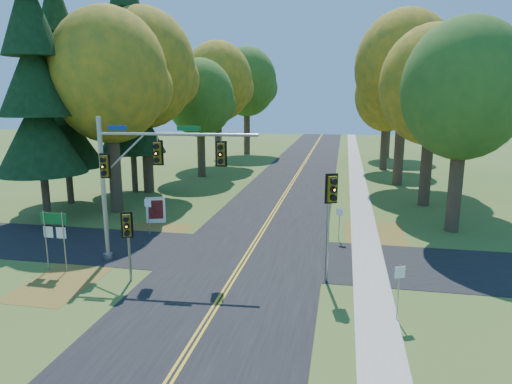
% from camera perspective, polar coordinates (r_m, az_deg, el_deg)
% --- Properties ---
extents(ground, '(160.00, 160.00, 0.00)m').
position_cam_1_polar(ground, '(22.38, -2.14, -9.60)').
color(ground, '#375D20').
rests_on(ground, ground).
extents(road_main, '(8.00, 160.00, 0.02)m').
position_cam_1_polar(road_main, '(22.38, -2.14, -9.57)').
color(road_main, black).
rests_on(road_main, ground).
extents(road_cross, '(60.00, 6.00, 0.02)m').
position_cam_1_polar(road_cross, '(24.20, -1.07, -7.87)').
color(road_cross, black).
rests_on(road_cross, ground).
extents(centerline_left, '(0.10, 160.00, 0.01)m').
position_cam_1_polar(centerline_left, '(22.39, -2.40, -9.52)').
color(centerline_left, gold).
rests_on(centerline_left, road_main).
extents(centerline_right, '(0.10, 160.00, 0.01)m').
position_cam_1_polar(centerline_right, '(22.35, -1.89, -9.56)').
color(centerline_right, gold).
rests_on(centerline_right, road_main).
extents(sidewalk_east, '(1.60, 160.00, 0.06)m').
position_cam_1_polar(sidewalk_east, '(21.91, 14.13, -10.38)').
color(sidewalk_east, '#9E998E').
rests_on(sidewalk_east, ground).
extents(leaf_patch_w_near, '(4.00, 6.00, 0.00)m').
position_cam_1_polar(leaf_patch_w_near, '(27.98, -13.38, -5.45)').
color(leaf_patch_w_near, brown).
rests_on(leaf_patch_w_near, ground).
extents(leaf_patch_e, '(3.50, 8.00, 0.00)m').
position_cam_1_polar(leaf_patch_e, '(27.60, 14.75, -5.77)').
color(leaf_patch_e, brown).
rests_on(leaf_patch_e, ground).
extents(leaf_patch_w_far, '(3.00, 5.00, 0.00)m').
position_cam_1_polar(leaf_patch_w_far, '(22.71, -23.07, -10.25)').
color(leaf_patch_w_far, brown).
rests_on(leaf_patch_w_far, ground).
extents(tree_w_a, '(8.00, 8.00, 14.15)m').
position_cam_1_polar(tree_w_a, '(33.66, -17.74, 13.56)').
color(tree_w_a, '#38281C').
rests_on(tree_w_a, ground).
extents(tree_e_a, '(7.20, 7.20, 12.73)m').
position_cam_1_polar(tree_e_a, '(29.83, 24.66, 11.50)').
color(tree_e_a, '#38281C').
rests_on(tree_e_a, ground).
extents(tree_w_b, '(8.60, 8.60, 15.38)m').
position_cam_1_polar(tree_w_b, '(40.16, -13.76, 14.69)').
color(tree_w_b, '#38281C').
rests_on(tree_w_b, ground).
extents(tree_e_b, '(7.60, 7.60, 13.33)m').
position_cam_1_polar(tree_e_b, '(36.38, 21.28, 12.23)').
color(tree_e_b, '#38281C').
rests_on(tree_e_b, ground).
extents(tree_w_c, '(6.80, 6.80, 11.91)m').
position_cam_1_polar(tree_w_c, '(46.97, -6.92, 11.54)').
color(tree_w_c, '#38281C').
rests_on(tree_w_c, ground).
extents(tree_e_c, '(8.80, 8.80, 15.79)m').
position_cam_1_polar(tree_e_c, '(44.32, 18.17, 14.54)').
color(tree_e_c, '#38281C').
rests_on(tree_e_c, ground).
extents(tree_w_d, '(8.20, 8.20, 14.56)m').
position_cam_1_polar(tree_w_d, '(55.51, -4.74, 13.53)').
color(tree_w_d, '#38281C').
rests_on(tree_w_d, ground).
extents(tree_e_d, '(7.00, 7.00, 12.32)m').
position_cam_1_polar(tree_e_d, '(53.33, 16.13, 11.52)').
color(tree_e_d, '#38281C').
rests_on(tree_e_d, ground).
extents(tree_w_e, '(8.40, 8.40, 14.97)m').
position_cam_1_polar(tree_w_e, '(65.82, -1.08, 13.57)').
color(tree_w_e, '#38281C').
rests_on(tree_w_e, ground).
extents(tree_e_e, '(7.80, 7.80, 13.74)m').
position_cam_1_polar(tree_e_e, '(64.11, 16.45, 12.35)').
color(tree_e_e, '#38281C').
rests_on(tree_e_e, ground).
extents(pine_a, '(5.60, 5.60, 19.48)m').
position_cam_1_polar(pine_a, '(32.59, -25.95, 12.48)').
color(pine_a, '#38281C').
rests_on(pine_a, ground).
extents(pine_b, '(5.60, 5.60, 17.31)m').
position_cam_1_polar(pine_b, '(37.53, -23.08, 10.94)').
color(pine_b, '#38281C').
rests_on(pine_b, ground).
extents(pine_c, '(5.60, 5.60, 20.56)m').
position_cam_1_polar(pine_c, '(40.41, -15.58, 13.62)').
color(pine_c, '#38281C').
rests_on(pine_c, ground).
extents(traffic_mast, '(7.98, 1.02, 7.25)m').
position_cam_1_polar(traffic_mast, '(22.87, -14.30, 2.63)').
color(traffic_mast, '#9799A0').
rests_on(traffic_mast, ground).
extents(east_signal_pole, '(0.54, 0.66, 4.98)m').
position_cam_1_polar(east_signal_pole, '(19.88, 9.31, -1.11)').
color(east_signal_pole, gray).
rests_on(east_signal_pole, ground).
extents(ped_signal_pole, '(0.50, 0.59, 3.27)m').
position_cam_1_polar(ped_signal_pole, '(20.84, -15.77, -4.64)').
color(ped_signal_pole, gray).
rests_on(ped_signal_pole, ground).
extents(route_sign_cluster, '(1.37, 0.10, 2.92)m').
position_cam_1_polar(route_sign_cluster, '(23.53, -23.91, -4.27)').
color(route_sign_cluster, gray).
rests_on(route_sign_cluster, ground).
extents(info_kiosk, '(1.23, 0.58, 1.72)m').
position_cam_1_polar(info_kiosk, '(30.68, -12.42, -2.22)').
color(info_kiosk, silver).
rests_on(info_kiosk, ground).
extents(reg_sign_e_north, '(0.38, 0.11, 1.99)m').
position_cam_1_polar(reg_sign_e_north, '(26.57, 10.38, -3.20)').
color(reg_sign_e_north, gray).
rests_on(reg_sign_e_north, ground).
extents(reg_sign_e_south, '(0.39, 0.20, 2.19)m').
position_cam_1_polar(reg_sign_e_south, '(17.87, 17.45, -10.71)').
color(reg_sign_e_south, gray).
rests_on(reg_sign_e_south, ground).
extents(reg_sign_w, '(0.44, 0.10, 2.30)m').
position_cam_1_polar(reg_sign_w, '(27.86, -13.33, -2.16)').
color(reg_sign_w, gray).
rests_on(reg_sign_w, ground).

